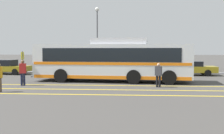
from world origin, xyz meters
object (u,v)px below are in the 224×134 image
object	(u,v)px
parked_car_1	(63,67)
pedestrian_0	(158,74)
pedestrian_2	(23,71)
street_lamp	(97,29)
parked_car_3	(189,68)
parked_car_2	(116,68)
transit_bus	(112,60)
bus_stop_sign	(23,63)
parked_car_0	(6,67)

from	to	relation	value
parked_car_1	pedestrian_0	xyz separation A→B (m)	(8.30, -8.03, 0.13)
pedestrian_2	street_lamp	xyz separation A→B (m)	(3.66, 10.37, 3.59)
parked_car_3	pedestrian_2	bearing A→B (deg)	124.20
parked_car_3	pedestrian_0	size ratio (longest dim) A/B	3.21
pedestrian_0	pedestrian_2	size ratio (longest dim) A/B	0.90
parked_car_1	parked_car_2	distance (m)	5.21
transit_bus	pedestrian_0	size ratio (longest dim) A/B	7.78
bus_stop_sign	parked_car_2	bearing A→B (deg)	-43.60
pedestrian_2	parked_car_3	bearing A→B (deg)	20.79
transit_bus	parked_car_1	bearing A→B (deg)	49.65
transit_bus	parked_car_2	world-z (taller)	transit_bus
parked_car_3	parked_car_2	bearing A→B (deg)	95.42
parked_car_1	street_lamp	world-z (taller)	street_lamp
street_lamp	pedestrian_2	bearing A→B (deg)	-109.41
parked_car_3	transit_bus	bearing A→B (deg)	129.81
pedestrian_0	street_lamp	size ratio (longest dim) A/B	0.23
parked_car_1	pedestrian_2	xyz separation A→B (m)	(-0.63, -7.93, 0.24)
transit_bus	parked_car_0	size ratio (longest dim) A/B	2.56
parked_car_0	pedestrian_0	xyz separation A→B (m)	(14.03, -8.12, 0.16)
transit_bus	parked_car_0	world-z (taller)	transit_bus
parked_car_1	pedestrian_0	bearing A→B (deg)	44.00
pedestrian_0	parked_car_1	bearing A→B (deg)	-24.86
pedestrian_2	transit_bus	bearing A→B (deg)	13.12
parked_car_2	pedestrian_0	bearing A→B (deg)	-158.61
parked_car_0	pedestrian_0	distance (m)	16.21
bus_stop_sign	street_lamp	bearing A→B (deg)	-22.26
parked_car_3	bus_stop_sign	bearing A→B (deg)	116.59
parked_car_0	parked_car_2	distance (m)	10.93
parked_car_3	pedestrian_0	xyz separation A→B (m)	(-3.69, -8.17, 0.18)
parked_car_0	pedestrian_2	world-z (taller)	pedestrian_2
street_lamp	transit_bus	bearing A→B (deg)	-74.53
parked_car_1	parked_car_3	world-z (taller)	parked_car_1
pedestrian_0	bus_stop_sign	size ratio (longest dim) A/B	0.67
pedestrian_0	street_lamp	xyz separation A→B (m)	(-5.28, 10.48, 3.70)
transit_bus	parked_car_1	xyz separation A→B (m)	(-5.15, 5.24, -0.88)
pedestrian_2	pedestrian_0	bearing A→B (deg)	-12.45
parked_car_0	parked_car_1	size ratio (longest dim) A/B	1.17
pedestrian_2	street_lamp	distance (m)	11.57
pedestrian_0	pedestrian_2	xyz separation A→B (m)	(-8.93, 0.10, 0.11)
transit_bus	parked_car_2	xyz separation A→B (m)	(0.04, 4.93, -0.92)
parked_car_0	parked_car_1	xyz separation A→B (m)	(5.73, -0.08, 0.03)
parked_car_1	transit_bus	bearing A→B (deg)	42.56
pedestrian_2	bus_stop_sign	size ratio (longest dim) A/B	0.75
parked_car_1	bus_stop_sign	size ratio (longest dim) A/B	1.75
parked_car_0	parked_car_3	size ratio (longest dim) A/B	0.95
parked_car_3	pedestrian_2	world-z (taller)	pedestrian_2
parked_car_3	street_lamp	world-z (taller)	street_lamp
pedestrian_0	bus_stop_sign	bearing A→B (deg)	7.94
parked_car_2	parked_car_3	xyz separation A→B (m)	(6.80, 0.45, -0.01)
parked_car_0	street_lamp	world-z (taller)	street_lamp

